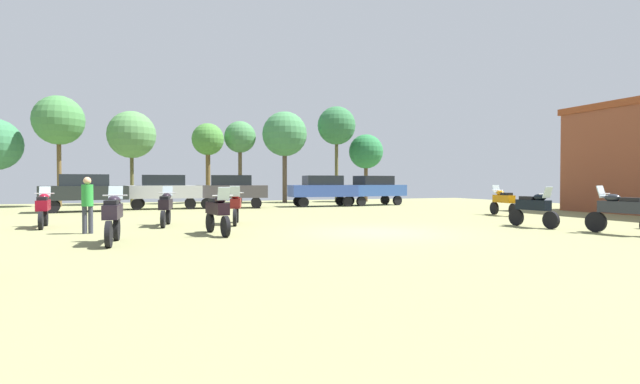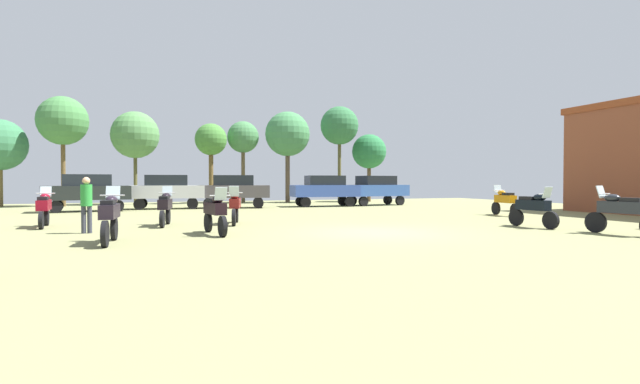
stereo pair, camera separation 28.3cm
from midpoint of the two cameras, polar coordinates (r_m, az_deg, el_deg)
ground_plane at (r=15.32m, az=7.04°, el=-4.86°), size 44.00×52.00×0.02m
motorcycle_2 at (r=14.91m, az=-11.85°, el=-2.23°), size 0.67×2.20×1.46m
motorcycle_3 at (r=17.20m, az=32.68°, el=-1.89°), size 0.73×2.25×1.49m
motorcycle_4 at (r=24.34m, az=21.46°, el=-0.96°), size 0.65×2.16×1.45m
motorcycle_5 at (r=19.42m, az=-29.65°, el=-1.59°), size 0.62×2.15×1.44m
motorcycle_6 at (r=18.50m, az=24.48°, el=-1.68°), size 0.62×2.08×1.44m
motorcycle_7 at (r=18.36m, az=-9.64°, el=-1.57°), size 0.76×2.16×1.46m
motorcycle_8 at (r=13.57m, az=-23.20°, el=-2.58°), size 0.62×2.19×1.50m
motorcycle_9 at (r=18.29m, az=-17.53°, el=-1.64°), size 0.68×2.14×1.45m
car_1 at (r=28.61m, az=-25.72°, el=0.23°), size 4.49×2.31×2.00m
car_2 at (r=32.79m, az=6.94°, el=0.47°), size 4.49×2.33×2.00m
car_3 at (r=31.05m, az=0.84°, el=0.43°), size 4.41×2.07×2.00m
car_4 at (r=29.71m, az=-9.92°, el=0.37°), size 4.58×2.65×2.00m
car_5 at (r=29.63m, az=-17.51°, el=0.33°), size 4.42×2.12×2.00m
person_1 at (r=16.54m, az=-25.61°, el=-0.91°), size 0.34×0.34×1.76m
tree_1 at (r=36.17m, az=-20.94°, el=6.34°), size 3.28×3.28×6.53m
tree_3 at (r=36.16m, az=-12.64°, el=5.99°), size 2.33×2.33×5.88m
tree_4 at (r=37.02m, az=-3.67°, el=6.85°), size 3.42×3.42×6.97m
tree_6 at (r=35.33m, az=-28.10°, el=7.45°), size 3.14×3.14×7.12m
tree_7 at (r=37.54m, az=2.55°, el=7.84°), size 2.96×2.96×7.44m
tree_8 at (r=37.30m, az=-8.94°, el=6.37°), size 2.41×2.41×6.23m
tree_9 at (r=38.78m, az=6.07°, el=4.77°), size 2.75×2.75×5.41m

